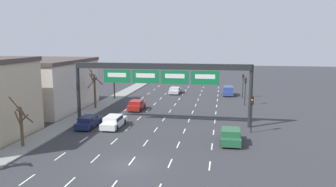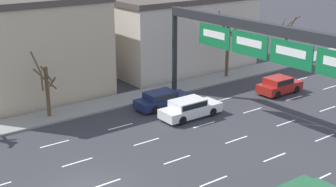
# 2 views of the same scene
# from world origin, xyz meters

# --- Properties ---
(sidewalk_left) EXTENTS (2.80, 110.00, 0.15)m
(sidewalk_left) POSITION_xyz_m (-11.30, 0.00, 0.07)
(sidewalk_left) COLOR gray
(sidewalk_left) RESTS_ON ground_plane
(lane_dashes) EXTENTS (13.32, 67.00, 0.01)m
(lane_dashes) POSITION_xyz_m (0.00, 13.50, 0.00)
(lane_dashes) COLOR white
(lane_dashes) RESTS_ON ground_plane
(sign_gantry) EXTENTS (21.85, 0.70, 7.43)m
(sign_gantry) POSITION_xyz_m (0.00, 13.92, 6.18)
(sign_gantry) COLOR #232628
(sign_gantry) RESTS_ON ground_plane
(building_near) EXTENTS (14.06, 11.72, 8.39)m
(building_near) POSITION_xyz_m (-19.99, 3.83, 4.20)
(building_near) COLOR #C6B293
(building_near) RESTS_ON ground_plane
(building_far) EXTENTS (14.25, 15.09, 7.43)m
(building_far) POSITION_xyz_m (-20.09, 19.48, 3.72)
(building_far) COLOR beige
(building_far) RESTS_ON ground_plane
(car_red) EXTENTS (1.87, 4.09, 1.45)m
(car_red) POSITION_xyz_m (-4.97, 20.97, 0.77)
(car_red) COLOR maroon
(car_red) RESTS_ON ground_plane
(car_white) EXTENTS (1.84, 4.87, 1.43)m
(car_white) POSITION_xyz_m (-5.09, 11.12, 0.77)
(car_white) COLOR silver
(car_white) RESTS_ON ground_plane
(car_navy) EXTENTS (1.79, 4.59, 1.36)m
(car_navy) POSITION_xyz_m (-8.04, 10.72, 0.73)
(car_navy) COLOR #19234C
(car_navy) RESTS_ON ground_plane
(tree_bare_closest) EXTENTS (1.92, 1.87, 5.07)m
(tree_bare_closest) POSITION_xyz_m (-11.16, 29.18, 2.73)
(tree_bare_closest) COLOR brown
(tree_bare_closest) RESTS_ON sidewalk_left
(tree_bare_second) EXTENTS (2.33, 2.31, 6.26)m
(tree_bare_second) POSITION_xyz_m (-11.29, 20.67, 3.22)
(tree_bare_second) COLOR brown
(tree_bare_second) RESTS_ON sidewalk_left
(tree_bare_third) EXTENTS (1.66, 1.66, 4.96)m
(tree_bare_third) POSITION_xyz_m (-11.23, 2.57, 2.46)
(tree_bare_third) COLOR brown
(tree_bare_third) RESTS_ON sidewalk_left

